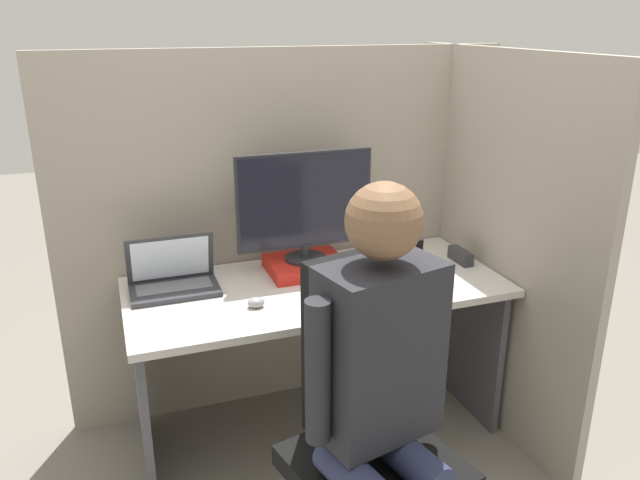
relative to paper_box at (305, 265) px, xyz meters
name	(u,v)px	position (x,y,z in m)	size (l,w,h in m)	color
ground_plane	(345,479)	(0.00, -0.48, -0.73)	(12.00, 12.00, 0.00)	slate
cubicle_panel_back	(290,233)	(0.00, 0.22, 0.07)	(2.01, 0.05, 1.60)	gray
cubicle_panel_right	(493,244)	(0.78, -0.21, 0.07)	(0.04, 1.31, 1.60)	gray
desk	(317,321)	(0.00, -0.14, -0.19)	(1.51, 0.67, 0.70)	beige
paper_box	(305,265)	(0.00, 0.00, 0.00)	(0.32, 0.26, 0.05)	red
monitor	(304,204)	(0.00, 0.00, 0.27)	(0.57, 0.18, 0.46)	#232328
laptop	(173,280)	(-0.55, -0.01, 0.02)	(0.34, 0.21, 0.22)	#2D2D33
mouse	(256,302)	(-0.28, -0.27, -0.01)	(0.06, 0.05, 0.04)	gray
stapler	(460,256)	(0.68, -0.12, 0.00)	(0.04, 0.14, 0.06)	#2D2D33
carrot_toy	(314,307)	(-0.09, -0.38, -0.01)	(0.04, 0.15, 0.04)	orange
office_chair	(369,420)	(-0.06, -0.82, -0.21)	(0.55, 0.60, 1.04)	black
person	(382,379)	(-0.09, -0.97, 0.04)	(0.47, 0.45, 1.32)	#282D4C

